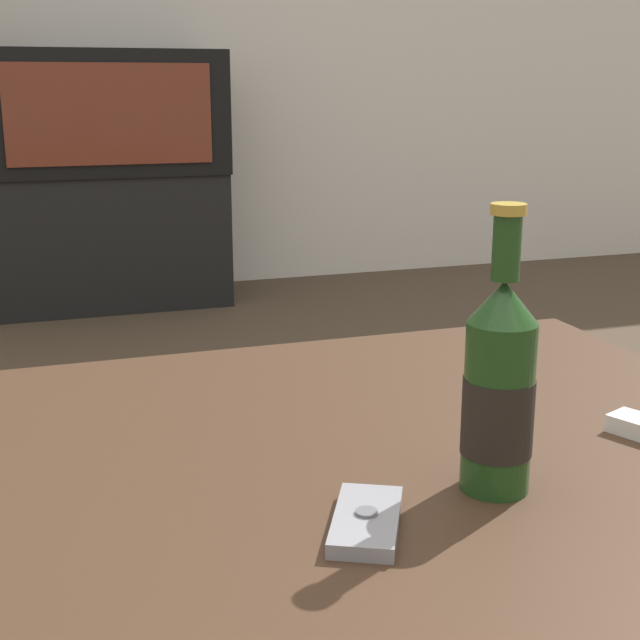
% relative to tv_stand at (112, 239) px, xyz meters
% --- Properties ---
extents(coffee_table, '(1.07, 0.89, 0.47)m').
position_rel_tv_stand_xyz_m(coffee_table, '(-0.03, -2.75, 0.15)').
color(coffee_table, '#422B1C').
rests_on(coffee_table, ground_plane).
extents(tv_stand, '(0.88, 0.40, 0.52)m').
position_rel_tv_stand_xyz_m(tv_stand, '(0.00, 0.00, 0.00)').
color(tv_stand, black).
rests_on(tv_stand, ground_plane).
extents(television, '(0.89, 0.44, 0.46)m').
position_rel_tv_stand_xyz_m(television, '(-0.00, -0.00, 0.49)').
color(television, black).
rests_on(television, tv_stand).
extents(beer_bottle, '(0.07, 0.07, 0.28)m').
position_rel_tv_stand_xyz_m(beer_bottle, '(0.09, -2.85, 0.31)').
color(beer_bottle, '#1E4219').
rests_on(beer_bottle, coffee_table).
extents(cell_phone, '(0.10, 0.13, 0.02)m').
position_rel_tv_stand_xyz_m(cell_phone, '(-0.06, -2.88, 0.22)').
color(cell_phone, gray).
rests_on(cell_phone, coffee_table).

